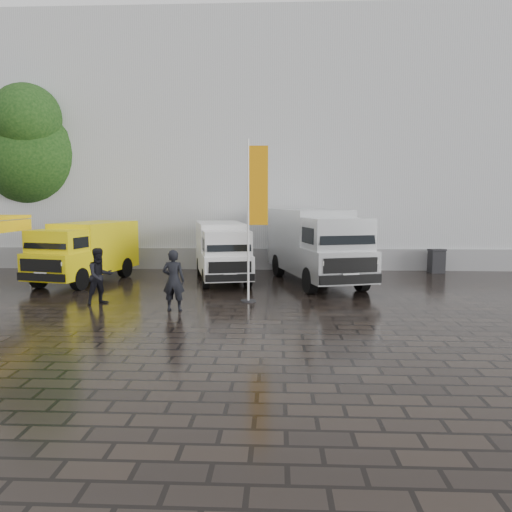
{
  "coord_description": "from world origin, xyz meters",
  "views": [
    {
      "loc": [
        0.81,
        -15.3,
        3.32
      ],
      "look_at": [
        0.03,
        2.2,
        1.3
      ],
      "focal_mm": 35.0,
      "sensor_mm": 36.0,
      "label": 1
    }
  ],
  "objects": [
    {
      "name": "van_silver",
      "position": [
        2.31,
        4.36,
        1.45
      ],
      "size": [
        3.93,
        7.02,
        2.89
      ],
      "primitive_type": null,
      "rotation": [
        0.0,
        0.0,
        0.27
      ],
      "color": "silver",
      "rests_on": "ground"
    },
    {
      "name": "tree",
      "position": [
        -11.21,
        9.08,
        5.71
      ],
      "size": [
        4.96,
        4.96,
        8.9
      ],
      "color": "black",
      "rests_on": "ground"
    },
    {
      "name": "ground",
      "position": [
        0.0,
        0.0,
        0.0
      ],
      "size": [
        120.0,
        120.0,
        0.0
      ],
      "primitive_type": "plane",
      "color": "black",
      "rests_on": "ground"
    },
    {
      "name": "flagpole",
      "position": [
        0.04,
        0.59,
        2.91
      ],
      "size": [
        0.88,
        0.5,
        5.18
      ],
      "color": "black",
      "rests_on": "ground"
    },
    {
      "name": "wheelie_bin",
      "position": [
        7.95,
        7.31,
        0.54
      ],
      "size": [
        0.7,
        0.7,
        1.07
      ],
      "primitive_type": "cube",
      "rotation": [
        0.0,
        0.0,
        0.09
      ],
      "color": "black",
      "rests_on": "ground"
    },
    {
      "name": "van_yellow",
      "position": [
        -6.88,
        4.08,
        1.18
      ],
      "size": [
        3.07,
        5.43,
        2.36
      ],
      "primitive_type": null,
      "rotation": [
        0.0,
        0.0,
        -0.23
      ],
      "color": "yellow",
      "rests_on": "ground"
    },
    {
      "name": "person_front",
      "position": [
        -2.28,
        -0.85,
        0.92
      ],
      "size": [
        0.69,
        0.48,
        1.83
      ],
      "primitive_type": "imported",
      "rotation": [
        0.0,
        0.0,
        3.09
      ],
      "color": "black",
      "rests_on": "ground"
    },
    {
      "name": "person_tent",
      "position": [
        -4.8,
        0.0,
        0.89
      ],
      "size": [
        1.09,
        1.09,
        1.78
      ],
      "primitive_type": "imported",
      "rotation": [
        0.0,
        0.0,
        0.8
      ],
      "color": "black",
      "rests_on": "ground"
    },
    {
      "name": "van_white",
      "position": [
        -1.46,
        4.7,
        1.17
      ],
      "size": [
        2.91,
        5.64,
        2.33
      ],
      "primitive_type": null,
      "rotation": [
        0.0,
        0.0,
        0.22
      ],
      "color": "white",
      "rests_on": "ground"
    },
    {
      "name": "hall_plinth",
      "position": [
        2.0,
        7.95,
        0.5
      ],
      "size": [
        44.0,
        0.15,
        1.0
      ],
      "primitive_type": "cube",
      "color": "gray",
      "rests_on": "ground"
    },
    {
      "name": "exhibition_hall",
      "position": [
        2.0,
        16.0,
        6.0
      ],
      "size": [
        44.0,
        16.0,
        12.0
      ],
      "primitive_type": "cube",
      "color": "silver",
      "rests_on": "ground"
    }
  ]
}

